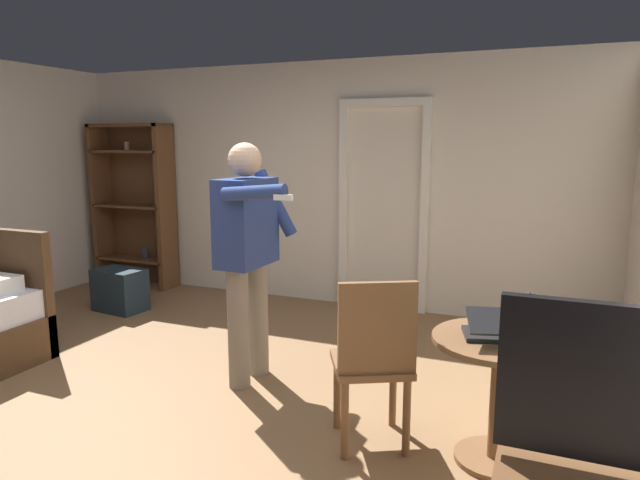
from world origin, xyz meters
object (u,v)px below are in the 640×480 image
Objects in this scene: person_blue_shirt at (248,245)px; bottle_on_table at (530,324)px; side_table at (499,378)px; wooden_chair at (374,357)px; suitcase_dark at (120,290)px; bookshelf at (135,199)px; laptop at (497,330)px.

bottle_on_table is at bearing -15.01° from person_blue_shirt.
side_table is 0.67m from wooden_chair.
bottle_on_table is (0.14, -0.08, 0.34)m from side_table.
bottle_on_table is at bearing -14.15° from suitcase_dark.
side_table reaches higher than suitcase_dark.
bookshelf is 1.39m from suitcase_dark.
side_table is 1.87m from person_blue_shirt.
bottle_on_table reaches higher than suitcase_dark.
laptop reaches higher than suitcase_dark.
suitcase_dark is at bearing 159.05° from laptop.
person_blue_shirt is at bearing 153.14° from wooden_chair.
person_blue_shirt reaches higher than bottle_on_table.
bottle_on_table is 0.84m from wooden_chair.
laptop is 0.23× the size of person_blue_shirt.
wooden_chair is (3.75, -2.51, -0.49)m from bookshelf.
laptop is (4.38, -2.43, -0.28)m from bookshelf.
bookshelf is at bearing 127.09° from suitcase_dark.
side_table is 4.09m from suitcase_dark.
bottle_on_table is at bearing -28.50° from bookshelf.
bookshelf is 2.70× the size of side_table.
suitcase_dark is at bearing 154.55° from person_blue_shirt.
person_blue_shirt is (-1.09, 0.55, 0.45)m from wooden_chair.
bookshelf is at bearing 146.16° from wooden_chair.
bookshelf reaches higher than side_table.
wooden_chair is (-0.79, -0.05, -0.27)m from bottle_on_table.
wooden_chair is at bearing -176.50° from bottle_on_table.
laptop is 0.79× the size of suitcase_dark.
bottle_on_table is at bearing -29.74° from side_table.
laptop is (-0.02, -0.04, 0.27)m from side_table.
bookshelf is 1.12× the size of person_blue_shirt.
person_blue_shirt reaches higher than suitcase_dark.
laptop is 0.67m from wooden_chair.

